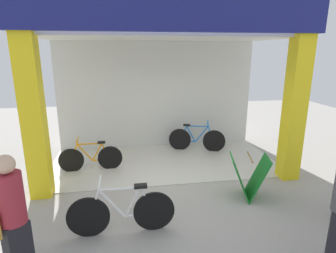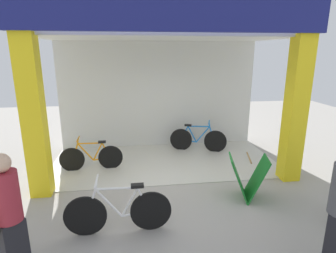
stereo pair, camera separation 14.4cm
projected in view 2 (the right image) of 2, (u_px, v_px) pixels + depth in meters
name	position (u px, v px, depth m)	size (l,w,h in m)	color
ground_plane	(172.00, 185.00, 6.12)	(19.56, 19.56, 0.00)	#9E9991
shop_facade	(164.00, 80.00, 6.95)	(5.98, 3.11, 3.99)	beige
bicycle_inside_0	(92.00, 157.00, 6.84)	(1.51, 0.42, 0.83)	black
bicycle_inside_1	(198.00, 139.00, 8.13)	(1.58, 0.58, 0.90)	black
bicycle_parked_0	(119.00, 211.00, 4.45)	(1.70, 0.47, 0.94)	black
sandwich_board_sign	(247.00, 178.00, 5.48)	(0.85, 0.74, 0.89)	#197226
pedestrian_1	(7.00, 217.00, 3.43)	(0.60, 0.58, 1.69)	black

